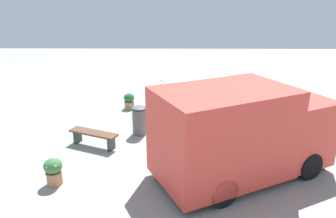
{
  "coord_description": "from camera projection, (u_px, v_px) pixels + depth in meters",
  "views": [
    {
      "loc": [
        8.71,
        -1.48,
        4.66
      ],
      "look_at": [
        -1.59,
        -1.6,
        0.94
      ],
      "focal_mm": 34.31,
      "sensor_mm": 36.0,
      "label": 1
    }
  ],
  "objects": [
    {
      "name": "ground_plane",
      "position": [
        220.0,
        156.0,
        9.76
      ],
      "size": [
        40.0,
        40.0,
        0.0
      ],
      "primitive_type": "plane",
      "color": "#959E93"
    },
    {
      "name": "food_truck",
      "position": [
        241.0,
        134.0,
        8.36
      ],
      "size": [
        3.94,
        5.15,
        2.5
      ],
      "color": "#E74236",
      "rests_on": "ground_plane"
    },
    {
      "name": "person_customer",
      "position": [
        272.0,
        107.0,
        13.04
      ],
      "size": [
        0.76,
        0.7,
        0.83
      ],
      "color": "#776A5D",
      "rests_on": "ground_plane"
    },
    {
      "name": "planter_flowering_near",
      "position": [
        129.0,
        101.0,
        13.67
      ],
      "size": [
        0.45,
        0.45,
        0.67
      ],
      "color": "#AE7E51",
      "rests_on": "ground_plane"
    },
    {
      "name": "planter_flowering_far",
      "position": [
        54.0,
        171.0,
        8.2
      ],
      "size": [
        0.47,
        0.47,
        0.73
      ],
      "color": "tan",
      "rests_on": "ground_plane"
    },
    {
      "name": "planter_flowering_side",
      "position": [
        160.0,
        113.0,
        12.09
      ],
      "size": [
        0.47,
        0.47,
        0.78
      ],
      "color": "#41454B",
      "rests_on": "ground_plane"
    },
    {
      "name": "plaza_bench",
      "position": [
        94.0,
        136.0,
        10.26
      ],
      "size": [
        1.02,
        1.67,
        0.5
      ],
      "color": "brown",
      "rests_on": "ground_plane"
    },
    {
      "name": "trash_bin",
      "position": [
        139.0,
        120.0,
        11.11
      ],
      "size": [
        0.5,
        0.5,
        1.02
      ],
      "color": "#575B5A",
      "rests_on": "ground_plane"
    }
  ]
}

